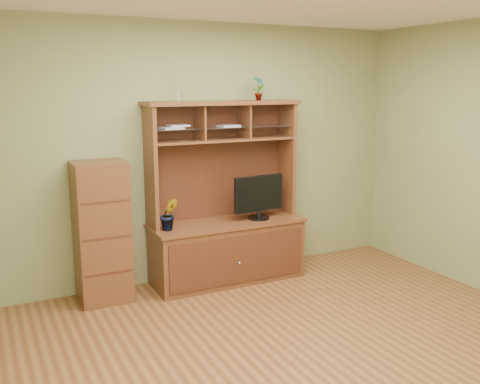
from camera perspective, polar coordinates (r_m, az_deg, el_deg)
room at (r=4.01m, az=8.21°, el=0.99°), size 4.54×4.04×2.74m
media_hutch at (r=5.69m, az=-1.48°, el=-4.32°), size 1.66×0.61×1.90m
monitor at (r=5.68m, az=2.04°, el=-0.45°), size 0.59×0.23×0.47m
orchid_plant at (r=5.31m, az=-7.59°, el=-2.35°), size 0.20×0.17×0.33m
top_plant at (r=5.74m, az=1.97°, el=11.06°), size 0.16×0.13×0.26m
reed_diffuser at (r=5.37m, az=-6.61°, el=10.70°), size 0.05×0.05×0.27m
magazines at (r=5.43m, az=-5.09°, el=6.97°), size 0.86×0.20×0.04m
side_cabinet at (r=5.29m, az=-14.52°, el=-4.17°), size 0.49×0.44×1.36m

